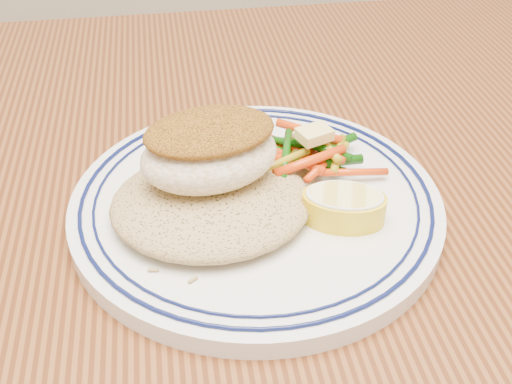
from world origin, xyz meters
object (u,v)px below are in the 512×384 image
object	(u,v)px
rice_pilaf	(211,199)
vegetable_pile	(309,152)
lemon_wedge	(344,206)
dining_table	(294,325)
plate	(256,203)
fish_fillet	(209,150)

from	to	relation	value
rice_pilaf	vegetable_pile	size ratio (longest dim) A/B	1.31
rice_pilaf	lemon_wedge	xyz separation A→B (m)	(0.09, -0.02, -0.00)
dining_table	vegetable_pile	xyz separation A→B (m)	(0.02, 0.07, 0.13)
plate	lemon_wedge	bearing A→B (deg)	-32.11
vegetable_pile	lemon_wedge	world-z (taller)	vegetable_pile
fish_fillet	vegetable_pile	bearing A→B (deg)	23.55
rice_pilaf	fish_fillet	xyz separation A→B (m)	(0.00, 0.01, 0.03)
rice_pilaf	lemon_wedge	size ratio (longest dim) A/B	2.12
vegetable_pile	plate	bearing A→B (deg)	-143.96
dining_table	plate	xyz separation A→B (m)	(-0.03, 0.03, 0.11)
vegetable_pile	lemon_wedge	xyz separation A→B (m)	(0.01, -0.07, -0.00)
vegetable_pile	fish_fillet	bearing A→B (deg)	-156.45
dining_table	vegetable_pile	world-z (taller)	vegetable_pile
fish_fillet	plate	bearing A→B (deg)	0.98
fish_fillet	lemon_wedge	bearing A→B (deg)	-21.35
dining_table	rice_pilaf	world-z (taller)	rice_pilaf
fish_fillet	vegetable_pile	world-z (taller)	fish_fillet
fish_fillet	lemon_wedge	world-z (taller)	fish_fillet
plate	vegetable_pile	bearing A→B (deg)	36.04
vegetable_pile	lemon_wedge	distance (m)	0.07
dining_table	fish_fillet	distance (m)	0.17
fish_fillet	lemon_wedge	xyz separation A→B (m)	(0.09, -0.04, -0.03)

